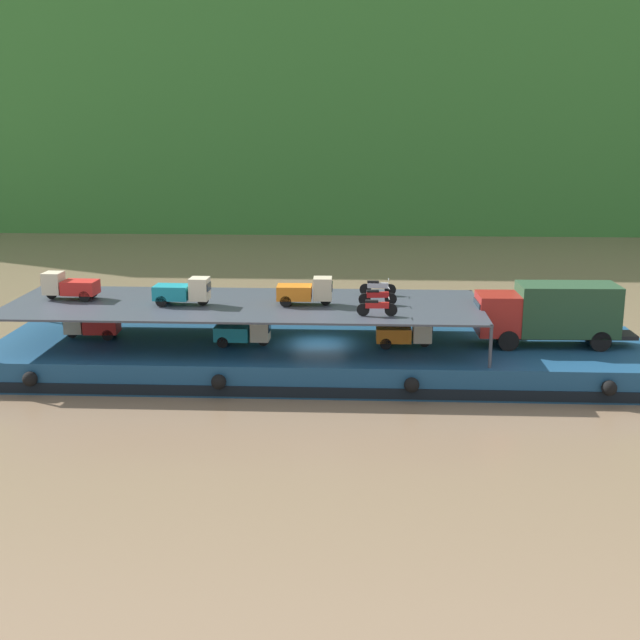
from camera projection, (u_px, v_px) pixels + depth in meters
name	position (u px, v px, depth m)	size (l,w,h in m)	color
ground_plane	(320.00, 372.00, 42.55)	(400.00, 400.00, 0.00)	#7F664C
hillside_far_bank	(348.00, 16.00, 101.98)	(138.56, 35.84, 43.42)	#33702D
cargo_barge	(320.00, 358.00, 42.35)	(32.77, 9.22, 1.50)	navy
covered_lorry	(551.00, 312.00, 41.40)	(7.90, 2.46, 3.10)	maroon
cargo_rack	(244.00, 305.00, 41.92)	(23.57, 7.87, 2.00)	#383D47
mini_truck_lower_stern	(91.00, 325.00, 43.07)	(2.78, 1.28, 1.38)	red
mini_truck_lower_aft	(244.00, 332.00, 41.64)	(2.76, 1.24, 1.38)	teal
mini_truck_lower_mid	(405.00, 333.00, 41.41)	(2.75, 1.22, 1.38)	orange
mini_truck_upper_stern	(70.00, 286.00, 42.73)	(2.79, 1.29, 1.38)	red
mini_truck_upper_mid	(183.00, 291.00, 41.44)	(2.78, 1.27, 1.38)	teal
mini_truck_upper_fore	(306.00, 291.00, 41.45)	(2.76, 1.23, 1.38)	orange
motorcycle_upper_port	(377.00, 307.00, 39.19)	(1.90, 0.55, 0.87)	black
motorcycle_upper_centre	(377.00, 296.00, 41.48)	(1.90, 0.55, 0.87)	black
motorcycle_upper_stbd	(377.00, 287.00, 43.77)	(1.90, 0.55, 0.87)	black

